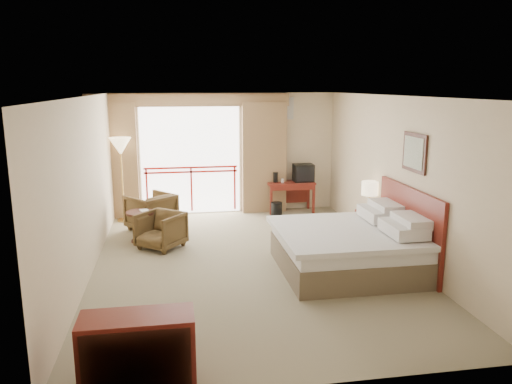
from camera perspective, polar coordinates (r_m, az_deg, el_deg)
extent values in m
plane|color=gray|center=(8.31, -0.69, -8.06)|extent=(7.00, 7.00, 0.00)
plane|color=white|center=(7.80, -0.75, 10.90)|extent=(7.00, 7.00, 0.00)
plane|color=beige|center=(11.37, -3.46, 4.44)|extent=(5.00, 0.00, 5.00)
plane|color=beige|center=(4.63, 6.06, -7.09)|extent=(5.00, 0.00, 5.00)
plane|color=beige|center=(7.96, -18.80, 0.48)|extent=(0.00, 7.00, 7.00)
plane|color=beige|center=(8.68, 15.81, 1.60)|extent=(0.00, 7.00, 7.00)
plane|color=white|center=(11.32, -7.48, 3.56)|extent=(2.40, 0.00, 2.40)
cube|color=#AB160E|center=(11.34, -7.44, 2.29)|extent=(2.09, 0.03, 0.04)
cube|color=#AB160E|center=(11.32, -7.45, 2.79)|extent=(2.09, 0.03, 0.04)
cube|color=#AB160E|center=(11.42, -12.35, 0.14)|extent=(0.04, 0.03, 1.00)
cube|color=#AB160E|center=(11.41, -7.38, 0.31)|extent=(0.04, 0.03, 1.00)
cube|color=#AB160E|center=(11.49, -2.45, 0.49)|extent=(0.04, 0.03, 1.00)
cube|color=#816243|center=(11.24, -15.90, 3.40)|extent=(1.00, 0.26, 2.50)
cube|color=#816243|center=(11.36, 0.90, 3.95)|extent=(1.00, 0.26, 2.50)
cube|color=#816243|center=(11.10, -7.65, 10.39)|extent=(4.40, 0.22, 0.28)
cube|color=silver|center=(11.46, 3.06, 9.53)|extent=(0.50, 0.04, 0.50)
cube|color=brown|center=(8.04, 10.33, -7.45)|extent=(2.05, 2.00, 0.40)
cube|color=silver|center=(7.95, 10.42, -5.42)|extent=(2.01, 1.96, 0.22)
cube|color=silver|center=(7.89, 10.11, -4.54)|extent=(2.09, 2.06, 0.08)
cube|color=silver|center=(7.74, 16.52, -4.04)|extent=(0.50, 0.75, 0.18)
cube|color=silver|center=(8.53, 13.89, -2.41)|extent=(0.50, 0.75, 0.18)
cube|color=silver|center=(7.76, 17.44, -3.12)|extent=(0.40, 0.70, 0.14)
cube|color=silver|center=(8.55, 14.73, -1.58)|extent=(0.40, 0.70, 0.14)
cube|color=#5E1611|center=(8.30, 17.04, -3.92)|extent=(0.06, 2.10, 1.30)
cube|color=black|center=(8.06, 17.67, 4.31)|extent=(0.03, 0.72, 0.60)
cube|color=silver|center=(8.06, 17.54, 4.31)|extent=(0.01, 0.60, 0.48)
cube|color=#5E1611|center=(9.56, 12.80, -3.86)|extent=(0.40, 0.48, 0.57)
cylinder|color=tan|center=(9.52, 12.78, -1.93)|extent=(0.13, 0.13, 0.04)
cylinder|color=tan|center=(9.49, 12.83, -0.97)|extent=(0.03, 0.03, 0.33)
cylinder|color=#FFE5B2|center=(9.44, 12.89, 0.42)|extent=(0.31, 0.31, 0.25)
cube|color=black|center=(9.33, 12.96, -2.20)|extent=(0.20, 0.16, 0.08)
cube|color=#5E1611|center=(11.42, 3.96, 1.06)|extent=(1.07, 0.52, 0.04)
cube|color=#5E1611|center=(11.18, 1.75, -0.99)|extent=(0.05, 0.05, 0.66)
cube|color=#5E1611|center=(11.41, 6.60, -0.79)|extent=(0.05, 0.05, 0.66)
cube|color=#5E1611|center=(11.61, 1.31, -0.49)|extent=(0.05, 0.05, 0.66)
cube|color=#5E1611|center=(11.83, 6.00, -0.31)|extent=(0.05, 0.05, 0.66)
cube|color=#5E1611|center=(11.69, 3.68, -0.06)|extent=(0.98, 0.03, 0.49)
cube|color=#5E1611|center=(11.22, 4.23, 0.48)|extent=(0.98, 0.03, 0.11)
cube|color=black|center=(11.46, 5.43, 2.19)|extent=(0.45, 0.34, 0.40)
cube|color=black|center=(11.29, 5.66, 2.04)|extent=(0.40, 0.02, 0.32)
cylinder|color=black|center=(11.32, 2.24, 1.68)|extent=(0.14, 0.14, 0.24)
cylinder|color=white|center=(11.32, 3.04, 1.31)|extent=(0.07, 0.07, 0.09)
cylinder|color=black|center=(11.13, 2.36, -1.97)|extent=(0.30, 0.30, 0.31)
imported|color=#44321C|center=(10.34, -11.84, -4.24)|extent=(1.14, 1.14, 0.75)
imported|color=#44321C|center=(9.19, -10.75, -6.28)|extent=(1.00, 1.00, 0.66)
cylinder|color=black|center=(9.46, -13.08, -2.31)|extent=(0.53, 0.53, 0.04)
cylinder|color=black|center=(9.53, -13.00, -3.91)|extent=(0.06, 0.06, 0.53)
cylinder|color=black|center=(9.60, -12.92, -5.42)|extent=(0.38, 0.38, 0.03)
imported|color=white|center=(9.45, -13.08, -2.18)|extent=(0.21, 0.24, 0.02)
cylinder|color=tan|center=(11.13, -14.80, -3.12)|extent=(0.29, 0.29, 0.03)
cylinder|color=tan|center=(10.96, -15.01, 0.75)|extent=(0.03, 0.03, 1.56)
cone|color=#FFE5B2|center=(10.83, -15.25, 5.07)|extent=(0.46, 0.46, 0.36)
cube|color=#5E1611|center=(5.17, -13.32, -17.23)|extent=(1.09, 0.45, 0.73)
cube|color=black|center=(4.97, -13.48, -18.50)|extent=(1.00, 0.02, 0.64)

